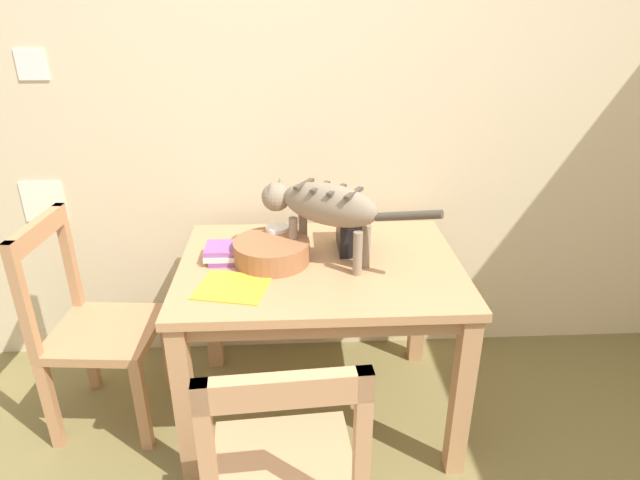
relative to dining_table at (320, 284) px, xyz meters
The scene contains 11 objects.
wall_rear 0.83m from the dining_table, 101.77° to the left, with size 5.01×0.11×2.50m.
dining_table is the anchor object (origin of this frame).
cat 0.33m from the dining_table, 58.07° to the left, with size 0.65×0.44×0.33m.
saucer_bowl 0.24m from the dining_table, 142.16° to the left, with size 0.18×0.18×0.03m, color teal.
coffee_mug 0.27m from the dining_table, 141.67° to the left, with size 0.14×0.10×0.08m.
magazine 0.39m from the dining_table, 150.53° to the right, with size 0.25×0.22×0.01m, color yellow.
book_stack 0.40m from the dining_table, behind, with size 0.18×0.15×0.06m.
wicker_basket 0.24m from the dining_table, behind, with size 0.30×0.30×0.09m.
toaster 0.26m from the dining_table, 41.86° to the left, with size 0.12×0.20×0.18m.
wooden_chair_near 0.96m from the dining_table, behind, with size 0.45×0.45×0.94m.
wooden_chair_far 0.83m from the dining_table, 100.16° to the right, with size 0.45×0.45×0.94m.
Camera 1 is at (0.02, -0.69, 1.73)m, focal length 30.46 mm.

